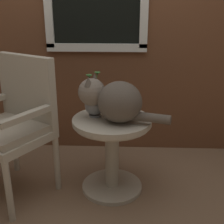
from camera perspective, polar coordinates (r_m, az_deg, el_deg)
name	(u,v)px	position (r m, az deg, el deg)	size (l,w,h in m)	color
ground_plane	(100,195)	(2.29, -2.42, -15.81)	(6.00, 6.00, 0.00)	#7F6047
back_wall	(105,10)	(2.69, -1.34, 19.23)	(4.00, 0.07, 2.60)	brown
wicker_side_table	(112,142)	(2.17, 0.00, -5.92)	(0.57, 0.57, 0.58)	#B2A893
wicker_chair	(15,120)	(2.22, -18.40, -1.40)	(0.71, 0.69, 1.01)	#B2A893
cat	(114,100)	(2.01, 0.43, 2.35)	(0.64, 0.37, 0.31)	brown
pewter_vase_with_ivy	(95,103)	(2.12, -3.40, 1.82)	(0.14, 0.14, 0.32)	gray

